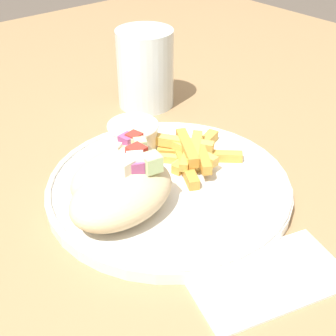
# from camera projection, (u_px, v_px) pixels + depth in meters

# --- Properties ---
(table) EXTENTS (1.50, 1.50, 0.70)m
(table) POSITION_uv_depth(u_px,v_px,m) (144.00, 243.00, 0.55)
(table) COLOR #9E7A51
(table) RESTS_ON ground_plane
(napkin) EXTENTS (0.16, 0.12, 0.00)m
(napkin) POSITION_uv_depth(u_px,v_px,m) (268.00, 278.00, 0.43)
(napkin) COLOR white
(napkin) RESTS_ON table
(plate) EXTENTS (0.28, 0.28, 0.02)m
(plate) POSITION_uv_depth(u_px,v_px,m) (168.00, 185.00, 0.54)
(plate) COLOR white
(plate) RESTS_ON table
(pita_sandwich_near) EXTENTS (0.13, 0.10, 0.06)m
(pita_sandwich_near) POSITION_uv_depth(u_px,v_px,m) (123.00, 193.00, 0.48)
(pita_sandwich_near) COLOR beige
(pita_sandwich_near) RESTS_ON plate
(pita_sandwich_far) EXTENTS (0.12, 0.07, 0.06)m
(pita_sandwich_far) POSITION_uv_depth(u_px,v_px,m) (118.00, 172.00, 0.51)
(pita_sandwich_far) COLOR beige
(pita_sandwich_far) RESTS_ON plate
(fries_pile) EXTENTS (0.11, 0.11, 0.03)m
(fries_pile) POSITION_uv_depth(u_px,v_px,m) (192.00, 153.00, 0.57)
(fries_pile) COLOR gold
(fries_pile) RESTS_ON plate
(sauce_ramekin) EXTENTS (0.06, 0.06, 0.04)m
(sauce_ramekin) POSITION_uv_depth(u_px,v_px,m) (133.00, 135.00, 0.58)
(sauce_ramekin) COLOR white
(sauce_ramekin) RESTS_ON plate
(water_glass) EXTENTS (0.09, 0.09, 0.12)m
(water_glass) POSITION_uv_depth(u_px,v_px,m) (145.00, 72.00, 0.70)
(water_glass) COLOR silver
(water_glass) RESTS_ON table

